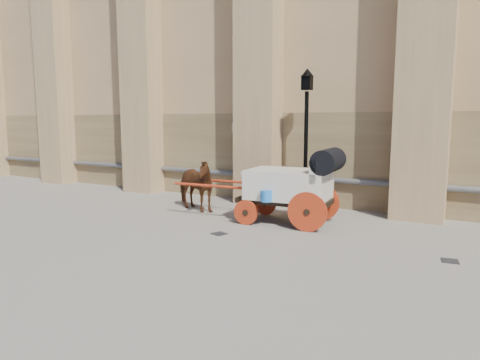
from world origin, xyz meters
The scene contains 6 objects.
ground centered at (0.00, 0.00, 0.00)m, with size 90.00×90.00×0.00m, color slate.
horse centered at (-2.17, 1.53, 0.80)m, with size 0.87×1.90×1.61m, color #57331B.
carriage centered at (1.18, 1.46, 1.10)m, with size 4.72×1.75×2.03m.
street_lamp centered at (0.80, 3.25, 2.29)m, with size 0.40×0.40×4.28m.
drain_grate_near centered at (0.01, -0.45, 0.01)m, with size 0.32×0.32×0.01m, color black.
drain_grate_far centered at (5.05, 0.04, 0.01)m, with size 0.32×0.32×0.01m, color black.
Camera 1 is at (5.42, -9.03, 2.72)m, focal length 32.00 mm.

